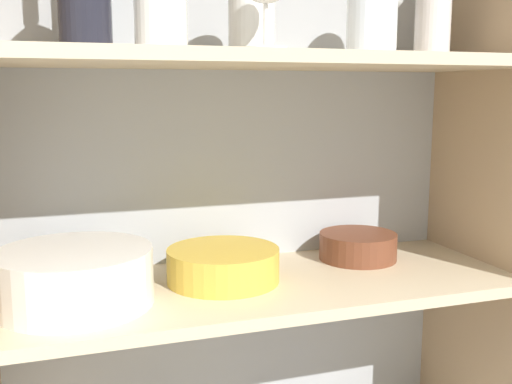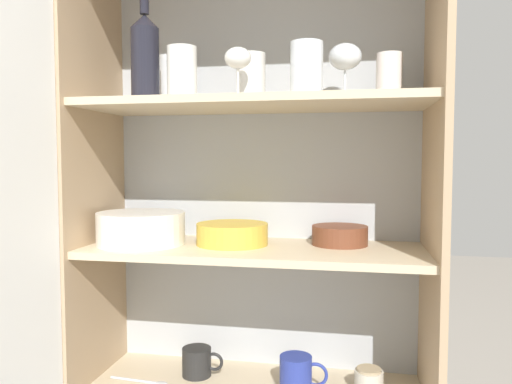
% 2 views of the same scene
% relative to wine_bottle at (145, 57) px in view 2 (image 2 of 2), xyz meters
% --- Properties ---
extents(cupboard_back_panel, '(0.94, 0.02, 1.51)m').
position_rel_wine_bottle_xyz_m(cupboard_back_panel, '(0.29, 0.22, -0.47)').
color(cupboard_back_panel, '#B2B7BC').
rests_on(cupboard_back_panel, ground_plane).
extents(cupboard_side_left, '(0.02, 0.37, 1.51)m').
position_rel_wine_bottle_xyz_m(cupboard_side_left, '(-0.18, 0.05, -0.47)').
color(cupboard_side_left, tan).
rests_on(cupboard_side_left, ground_plane).
extents(cupboard_side_right, '(0.02, 0.37, 1.51)m').
position_rel_wine_bottle_xyz_m(cupboard_side_right, '(0.75, 0.05, -0.47)').
color(cupboard_side_right, tan).
rests_on(cupboard_side_right, ground_plane).
extents(shelf_board_middle, '(0.91, 0.33, 0.02)m').
position_rel_wine_bottle_xyz_m(shelf_board_middle, '(0.29, 0.05, -0.52)').
color(shelf_board_middle, beige).
extents(shelf_board_upper, '(0.91, 0.33, 0.02)m').
position_rel_wine_bottle_xyz_m(shelf_board_upper, '(0.29, 0.05, -0.13)').
color(shelf_board_upper, beige).
extents(tumbler_glass_0, '(0.08, 0.08, 0.14)m').
position_rel_wine_bottle_xyz_m(tumbler_glass_0, '(0.11, -0.01, -0.05)').
color(tumbler_glass_0, white).
rests_on(tumbler_glass_0, shelf_board_upper).
extents(tumbler_glass_1, '(0.08, 0.08, 0.13)m').
position_rel_wine_bottle_xyz_m(tumbler_glass_1, '(0.27, 0.07, -0.05)').
color(tumbler_glass_1, white).
rests_on(tumbler_glass_1, shelf_board_upper).
extents(tumbler_glass_2, '(0.08, 0.08, 0.13)m').
position_rel_wine_bottle_xyz_m(tumbler_glass_2, '(0.43, -0.05, -0.05)').
color(tumbler_glass_2, white).
rests_on(tumbler_glass_2, shelf_board_upper).
extents(tumbler_glass_3, '(0.07, 0.07, 0.12)m').
position_rel_wine_bottle_xyz_m(tumbler_glass_3, '(0.64, 0.08, -0.06)').
color(tumbler_glass_3, silver).
rests_on(tumbler_glass_3, shelf_board_upper).
extents(tumbler_glass_4, '(0.07, 0.07, 0.15)m').
position_rel_wine_bottle_xyz_m(tumbler_glass_4, '(0.01, 0.16, -0.04)').
color(tumbler_glass_4, white).
rests_on(tumbler_glass_4, shelf_board_upper).
extents(wine_glass_0, '(0.09, 0.09, 0.15)m').
position_rel_wine_bottle_xyz_m(wine_glass_0, '(0.52, 0.08, -0.01)').
color(wine_glass_0, white).
rests_on(wine_glass_0, shelf_board_upper).
extents(wine_glass_1, '(0.07, 0.07, 0.12)m').
position_rel_wine_bottle_xyz_m(wine_glass_1, '(0.26, -0.03, -0.03)').
color(wine_glass_1, white).
rests_on(wine_glass_1, shelf_board_upper).
extents(wine_bottle, '(0.08, 0.08, 0.26)m').
position_rel_wine_bottle_xyz_m(wine_bottle, '(0.00, 0.00, 0.00)').
color(wine_bottle, black).
rests_on(wine_bottle, shelf_board_upper).
extents(plate_stack_white, '(0.24, 0.24, 0.09)m').
position_rel_wine_bottle_xyz_m(plate_stack_white, '(-0.03, 0.03, -0.46)').
color(plate_stack_white, white).
rests_on(plate_stack_white, shelf_board_middle).
extents(mixing_bowl_large, '(0.20, 0.20, 0.06)m').
position_rel_wine_bottle_xyz_m(mixing_bowl_large, '(0.22, 0.07, -0.48)').
color(mixing_bowl_large, gold).
rests_on(mixing_bowl_large, shelf_board_middle).
extents(serving_bowl_small, '(0.15, 0.15, 0.05)m').
position_rel_wine_bottle_xyz_m(serving_bowl_small, '(0.51, 0.12, -0.48)').
color(serving_bowl_small, brown).
rests_on(serving_bowl_small, shelf_board_middle).
extents(coffee_mug_primary, '(0.13, 0.09, 0.10)m').
position_rel_wine_bottle_xyz_m(coffee_mug_primary, '(0.41, 0.03, -0.85)').
color(coffee_mug_primary, '#283893').
rests_on(coffee_mug_primary, shelf_board_lower).
extents(coffee_mug_extra_1, '(0.12, 0.08, 0.08)m').
position_rel_wine_bottle_xyz_m(coffee_mug_extra_1, '(0.11, 0.09, -0.86)').
color(coffee_mug_extra_1, black).
rests_on(coffee_mug_extra_1, shelf_board_lower).
extents(storage_jar, '(0.08, 0.08, 0.07)m').
position_rel_wine_bottle_xyz_m(storage_jar, '(0.60, 0.07, -0.87)').
color(storage_jar, beige).
rests_on(storage_jar, shelf_board_lower).
extents(serving_spoon, '(0.18, 0.03, 0.01)m').
position_rel_wine_bottle_xyz_m(serving_spoon, '(-0.02, 0.01, -0.90)').
color(serving_spoon, silver).
rests_on(serving_spoon, shelf_board_lower).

